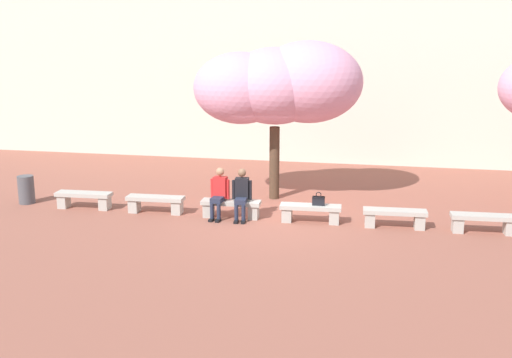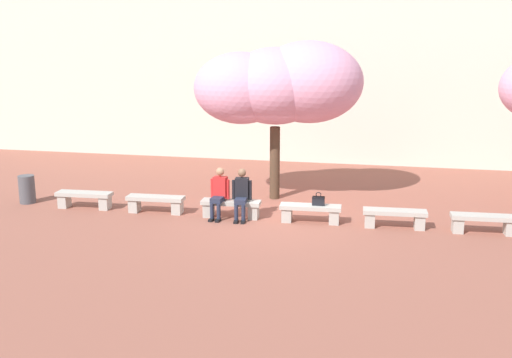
{
  "view_description": "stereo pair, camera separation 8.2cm",
  "coord_description": "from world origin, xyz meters",
  "px_view_note": "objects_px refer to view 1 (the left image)",
  "views": [
    {
      "loc": [
        2.67,
        -14.3,
        4.42
      ],
      "look_at": [
        -0.41,
        0.2,
        1.0
      ],
      "focal_mm": 42.0,
      "sensor_mm": 36.0,
      "label": 1
    },
    {
      "loc": [
        2.75,
        -14.28,
        4.42
      ],
      "look_at": [
        -0.41,
        0.2,
        1.0
      ],
      "focal_mm": 42.0,
      "sensor_mm": 36.0,
      "label": 2
    }
  ],
  "objects_px": {
    "stone_bench_west_end": "(84,198)",
    "person_seated_right": "(242,192)",
    "stone_bench_center": "(231,206)",
    "trash_bin": "(26,190)",
    "stone_bench_near_west": "(156,202)",
    "stone_bench_far_east": "(484,221)",
    "stone_bench_near_east": "(311,211)",
    "person_seated_left": "(219,191)",
    "handbag": "(318,200)",
    "cherry_tree_main": "(279,85)",
    "stone_bench_east_end": "(395,216)"
  },
  "relations": [
    {
      "from": "stone_bench_west_end",
      "to": "cherry_tree_main",
      "type": "relative_size",
      "value": 0.33
    },
    {
      "from": "stone_bench_near_east",
      "to": "person_seated_left",
      "type": "height_order",
      "value": "person_seated_left"
    },
    {
      "from": "stone_bench_center",
      "to": "stone_bench_far_east",
      "type": "relative_size",
      "value": 1.0
    },
    {
      "from": "stone_bench_near_east",
      "to": "stone_bench_far_east",
      "type": "relative_size",
      "value": 1.0
    },
    {
      "from": "stone_bench_east_end",
      "to": "person_seated_right",
      "type": "height_order",
      "value": "person_seated_right"
    },
    {
      "from": "handbag",
      "to": "trash_bin",
      "type": "relative_size",
      "value": 0.43
    },
    {
      "from": "handbag",
      "to": "person_seated_right",
      "type": "bearing_deg",
      "value": -177.61
    },
    {
      "from": "stone_bench_west_end",
      "to": "stone_bench_far_east",
      "type": "relative_size",
      "value": 1.0
    },
    {
      "from": "stone_bench_far_east",
      "to": "person_seated_right",
      "type": "bearing_deg",
      "value": -179.48
    },
    {
      "from": "stone_bench_center",
      "to": "cherry_tree_main",
      "type": "xyz_separation_m",
      "value": [
        0.86,
        2.12,
        2.94
      ]
    },
    {
      "from": "stone_bench_center",
      "to": "cherry_tree_main",
      "type": "relative_size",
      "value": 0.33
    },
    {
      "from": "stone_bench_near_west",
      "to": "cherry_tree_main",
      "type": "xyz_separation_m",
      "value": [
        2.91,
        2.12,
        2.94
      ]
    },
    {
      "from": "cherry_tree_main",
      "to": "stone_bench_near_east",
      "type": "bearing_deg",
      "value": -60.76
    },
    {
      "from": "stone_bench_west_end",
      "to": "cherry_tree_main",
      "type": "distance_m",
      "value": 6.14
    },
    {
      "from": "stone_bench_near_east",
      "to": "person_seated_right",
      "type": "bearing_deg",
      "value": -178.26
    },
    {
      "from": "stone_bench_near_east",
      "to": "person_seated_left",
      "type": "distance_m",
      "value": 2.37
    },
    {
      "from": "stone_bench_near_west",
      "to": "person_seated_right",
      "type": "relative_size",
      "value": 1.19
    },
    {
      "from": "stone_bench_east_end",
      "to": "person_seated_left",
      "type": "xyz_separation_m",
      "value": [
        -4.39,
        -0.05,
        0.4
      ]
    },
    {
      "from": "stone_bench_near_west",
      "to": "stone_bench_near_east",
      "type": "bearing_deg",
      "value": 0.0
    },
    {
      "from": "person_seated_right",
      "to": "stone_bench_center",
      "type": "bearing_deg",
      "value": 169.72
    },
    {
      "from": "stone_bench_center",
      "to": "handbag",
      "type": "relative_size",
      "value": 4.53
    },
    {
      "from": "handbag",
      "to": "stone_bench_far_east",
      "type": "bearing_deg",
      "value": -0.41
    },
    {
      "from": "person_seated_left",
      "to": "stone_bench_east_end",
      "type": "bearing_deg",
      "value": 0.7
    },
    {
      "from": "handbag",
      "to": "cherry_tree_main",
      "type": "relative_size",
      "value": 0.07
    },
    {
      "from": "person_seated_left",
      "to": "person_seated_right",
      "type": "bearing_deg",
      "value": 0.01
    },
    {
      "from": "stone_bench_center",
      "to": "trash_bin",
      "type": "height_order",
      "value": "trash_bin"
    },
    {
      "from": "person_seated_right",
      "to": "trash_bin",
      "type": "height_order",
      "value": "person_seated_right"
    },
    {
      "from": "stone_bench_near_west",
      "to": "person_seated_left",
      "type": "xyz_separation_m",
      "value": [
        1.75,
        -0.05,
        0.4
      ]
    },
    {
      "from": "stone_bench_west_end",
      "to": "stone_bench_center",
      "type": "xyz_separation_m",
      "value": [
        4.09,
        0.0,
        0.0
      ]
    },
    {
      "from": "stone_bench_near_west",
      "to": "stone_bench_east_end",
      "type": "height_order",
      "value": "same"
    },
    {
      "from": "stone_bench_near_east",
      "to": "trash_bin",
      "type": "xyz_separation_m",
      "value": [
        -7.98,
        0.17,
        0.1
      ]
    },
    {
      "from": "stone_bench_near_east",
      "to": "trash_bin",
      "type": "distance_m",
      "value": 7.98
    },
    {
      "from": "trash_bin",
      "to": "stone_bench_far_east",
      "type": "bearing_deg",
      "value": -0.82
    },
    {
      "from": "person_seated_left",
      "to": "person_seated_right",
      "type": "xyz_separation_m",
      "value": [
        0.59,
        0.0,
        0.0
      ]
    },
    {
      "from": "stone_bench_near_east",
      "to": "stone_bench_center",
      "type": "bearing_deg",
      "value": 180.0
    },
    {
      "from": "stone_bench_far_east",
      "to": "cherry_tree_main",
      "type": "distance_m",
      "value": 6.4
    },
    {
      "from": "person_seated_left",
      "to": "stone_bench_center",
      "type": "bearing_deg",
      "value": 10.35
    },
    {
      "from": "stone_bench_east_end",
      "to": "stone_bench_far_east",
      "type": "distance_m",
      "value": 2.05
    },
    {
      "from": "stone_bench_far_east",
      "to": "trash_bin",
      "type": "xyz_separation_m",
      "value": [
        -12.07,
        0.17,
        0.1
      ]
    },
    {
      "from": "stone_bench_near_west",
      "to": "person_seated_left",
      "type": "height_order",
      "value": "person_seated_left"
    },
    {
      "from": "stone_bench_near_west",
      "to": "stone_bench_center",
      "type": "relative_size",
      "value": 1.0
    },
    {
      "from": "stone_bench_east_end",
      "to": "handbag",
      "type": "height_order",
      "value": "handbag"
    },
    {
      "from": "stone_bench_near_east",
      "to": "stone_bench_far_east",
      "type": "bearing_deg",
      "value": 0.0
    },
    {
      "from": "stone_bench_center",
      "to": "stone_bench_far_east",
      "type": "distance_m",
      "value": 6.14
    },
    {
      "from": "stone_bench_near_east",
      "to": "stone_bench_east_end",
      "type": "xyz_separation_m",
      "value": [
        2.05,
        0.0,
        0.0
      ]
    },
    {
      "from": "stone_bench_west_end",
      "to": "person_seated_right",
      "type": "distance_m",
      "value": 4.41
    },
    {
      "from": "stone_bench_near_west",
      "to": "stone_bench_far_east",
      "type": "height_order",
      "value": "same"
    },
    {
      "from": "stone_bench_west_end",
      "to": "stone_bench_near_east",
      "type": "relative_size",
      "value": 1.0
    },
    {
      "from": "stone_bench_center",
      "to": "handbag",
      "type": "xyz_separation_m",
      "value": [
        2.23,
        0.03,
        0.29
      ]
    },
    {
      "from": "stone_bench_near_west",
      "to": "stone_bench_center",
      "type": "distance_m",
      "value": 2.05
    }
  ]
}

